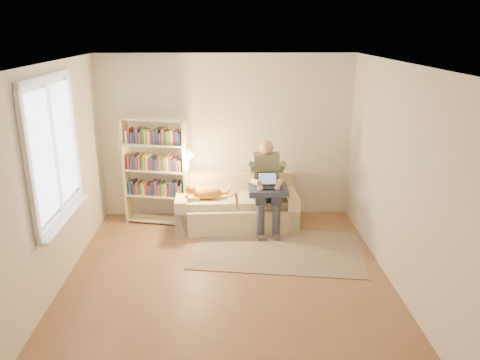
{
  "coord_description": "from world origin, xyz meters",
  "views": [
    {
      "loc": [
        0.0,
        -5.03,
        2.98
      ],
      "look_at": [
        0.18,
        1.0,
        0.99
      ],
      "focal_mm": 35.0,
      "sensor_mm": 36.0,
      "label": 1
    }
  ],
  "objects_px": {
    "bookshelf": "(156,166)",
    "sofa": "(236,208)",
    "laptop": "(266,183)",
    "person": "(267,181)",
    "cat": "(207,192)"
  },
  "relations": [
    {
      "from": "person",
      "to": "laptop",
      "type": "distance_m",
      "value": 0.13
    },
    {
      "from": "cat",
      "to": "bookshelf",
      "type": "xyz_separation_m",
      "value": [
        -0.79,
        0.29,
        0.33
      ]
    },
    {
      "from": "sofa",
      "to": "cat",
      "type": "relative_size",
      "value": 2.83
    },
    {
      "from": "bookshelf",
      "to": "sofa",
      "type": "bearing_deg",
      "value": 4.65
    },
    {
      "from": "sofa",
      "to": "bookshelf",
      "type": "relative_size",
      "value": 1.1
    },
    {
      "from": "cat",
      "to": "laptop",
      "type": "distance_m",
      "value": 0.91
    },
    {
      "from": "cat",
      "to": "laptop",
      "type": "height_order",
      "value": "laptop"
    },
    {
      "from": "cat",
      "to": "bookshelf",
      "type": "relative_size",
      "value": 0.39
    },
    {
      "from": "person",
      "to": "laptop",
      "type": "xyz_separation_m",
      "value": [
        -0.01,
        -0.12,
        0.01
      ]
    },
    {
      "from": "sofa",
      "to": "person",
      "type": "bearing_deg",
      "value": -17.88
    },
    {
      "from": "laptop",
      "to": "person",
      "type": "bearing_deg",
      "value": 82.22
    },
    {
      "from": "laptop",
      "to": "bookshelf",
      "type": "xyz_separation_m",
      "value": [
        -1.67,
        0.42,
        0.16
      ]
    },
    {
      "from": "sofa",
      "to": "laptop",
      "type": "height_order",
      "value": "laptop"
    },
    {
      "from": "sofa",
      "to": "bookshelf",
      "type": "xyz_separation_m",
      "value": [
        -1.23,
        0.16,
        0.65
      ]
    },
    {
      "from": "person",
      "to": "bookshelf",
      "type": "distance_m",
      "value": 1.72
    }
  ]
}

